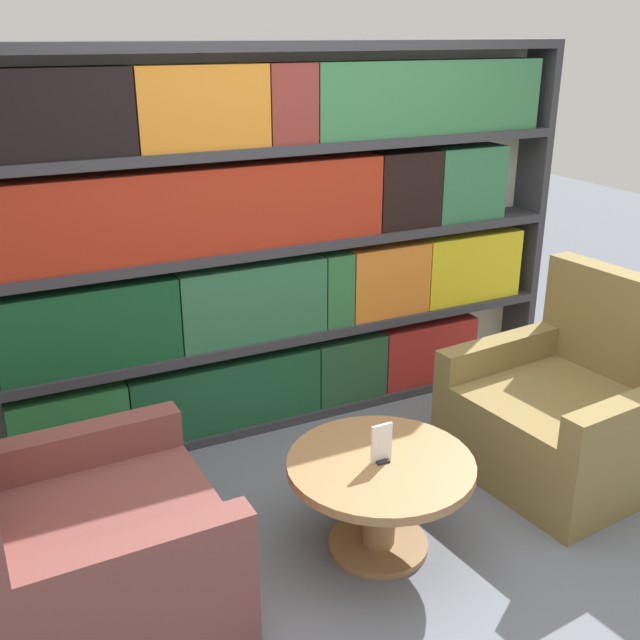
# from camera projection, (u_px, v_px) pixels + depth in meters

# --- Properties ---
(ground_plane) EXTENTS (14.00, 14.00, 0.00)m
(ground_plane) POSITION_uv_depth(u_px,v_px,m) (423.00, 558.00, 3.20)
(ground_plane) COLOR slate
(bookshelf) EXTENTS (3.42, 0.30, 2.06)m
(bookshelf) POSITION_uv_depth(u_px,v_px,m) (278.00, 245.00, 4.03)
(bookshelf) COLOR silver
(bookshelf) RESTS_ON ground_plane
(armchair_left) EXTENTS (0.94, 0.96, 0.98)m
(armchair_left) POSITION_uv_depth(u_px,v_px,m) (82.00, 550.00, 2.77)
(armchair_left) COLOR brown
(armchair_left) RESTS_ON ground_plane
(armchair_right) EXTENTS (1.00, 1.02, 0.98)m
(armchair_right) POSITION_uv_depth(u_px,v_px,m) (570.00, 412.00, 3.78)
(armchair_right) COLOR olive
(armchair_right) RESTS_ON ground_plane
(coffee_table) EXTENTS (0.79, 0.79, 0.43)m
(coffee_table) POSITION_uv_depth(u_px,v_px,m) (380.00, 486.00, 3.16)
(coffee_table) COLOR olive
(coffee_table) RESTS_ON ground_plane
(table_sign) EXTENTS (0.09, 0.06, 0.17)m
(table_sign) POSITION_uv_depth(u_px,v_px,m) (381.00, 445.00, 3.09)
(table_sign) COLOR black
(table_sign) RESTS_ON coffee_table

